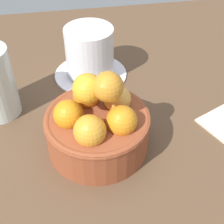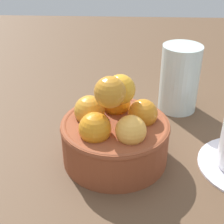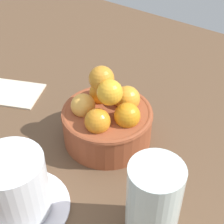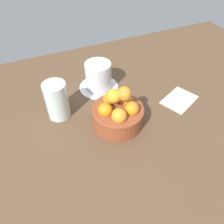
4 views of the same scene
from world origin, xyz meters
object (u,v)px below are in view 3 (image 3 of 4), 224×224
Objects in this scene: water_glass at (153,202)px; terracotta_bowl at (107,118)px; folded_napkin at (11,92)px; coffee_cup at (15,188)px.

terracotta_bowl is at bearing 144.58° from water_glass.
terracotta_bowl is 1.27× the size of water_glass.
terracotta_bowl is at bearing 2.62° from folded_napkin.
terracotta_bowl is 17.36cm from coffee_cup.
water_glass is at bearing 26.23° from coffee_cup.
water_glass is at bearing -14.05° from folded_napkin.
folded_napkin is (-35.55, 8.90, -5.17)cm from water_glass.
coffee_cup is 1.19× the size of folded_napkin.
coffee_cup is (-1.19, -17.32, -0.02)cm from terracotta_bowl.
coffee_cup is 26.46cm from folded_napkin.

